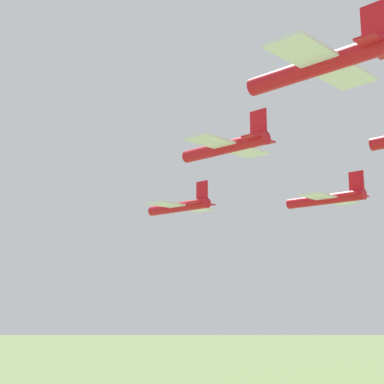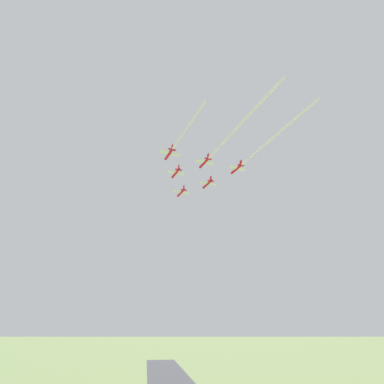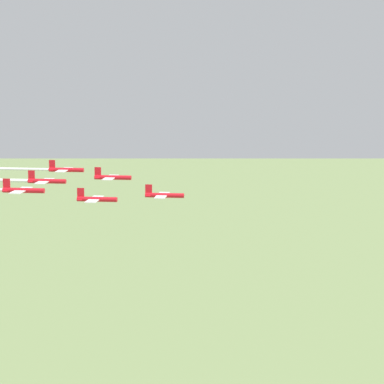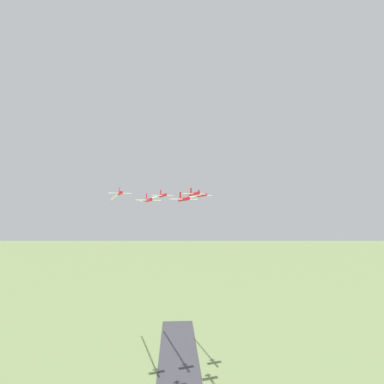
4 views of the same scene
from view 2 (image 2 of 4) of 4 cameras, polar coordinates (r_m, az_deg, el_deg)
name	(u,v)px [view 2 (image 2 of 4)]	position (r m, az deg, el deg)	size (l,w,h in m)	color
jet_0	(181,192)	(159.39, -2.06, -0.07)	(9.14, 9.46, 3.17)	red
jet_1	(176,173)	(145.75, -3.08, 3.67)	(9.14, 9.46, 3.17)	red
jet_2	(208,184)	(150.61, 3.00, 1.59)	(9.14, 9.46, 3.17)	red
jet_3	(169,154)	(131.70, -4.34, 7.32)	(9.14, 9.46, 3.17)	red
jet_4	(205,162)	(137.04, 2.44, 5.68)	(9.14, 9.46, 3.17)	red
jet_5	(237,168)	(144.69, 8.57, 4.45)	(9.14, 9.46, 3.17)	red
smoke_trail_3	(187,127)	(115.90, -0.92, 12.20)	(7.61, 31.37, 0.72)	white
smoke_trail_4	(240,125)	(115.33, 9.05, 12.49)	(11.93, 50.26, 0.89)	white
smoke_trail_5	(274,137)	(125.27, 15.43, 10.13)	(11.17, 47.24, 0.79)	white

